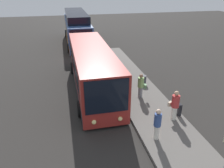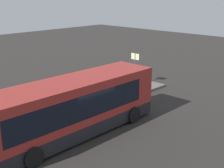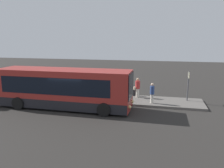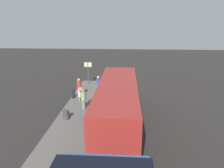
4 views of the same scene
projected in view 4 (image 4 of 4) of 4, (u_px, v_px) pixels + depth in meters
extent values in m
plane|color=#2B2826|center=(120.00, 122.00, 15.46)|extent=(80.00, 80.00, 0.00)
cube|color=#605B56|center=(77.00, 119.00, 15.62)|extent=(20.00, 2.97, 0.18)
cube|color=maroon|center=(118.00, 104.00, 14.40)|extent=(10.25, 2.48, 2.81)
cube|color=black|center=(117.00, 119.00, 14.70)|extent=(10.20, 2.50, 0.70)
cube|color=black|center=(117.00, 101.00, 14.06)|extent=(8.41, 2.51, 1.24)
cube|color=black|center=(120.00, 78.00, 19.21)|extent=(0.06, 2.18, 1.80)
sphere|color=#F9E58C|center=(112.00, 93.00, 19.66)|extent=(0.24, 0.24, 0.24)
sphere|color=#F9E58C|center=(127.00, 93.00, 19.57)|extent=(0.24, 0.24, 0.24)
cylinder|color=black|center=(104.00, 101.00, 18.12)|extent=(0.94, 0.30, 0.94)
cylinder|color=black|center=(134.00, 102.00, 17.97)|extent=(0.94, 0.30, 0.94)
cylinder|color=black|center=(92.00, 145.00, 11.74)|extent=(0.94, 0.30, 0.94)
cylinder|color=black|center=(138.00, 146.00, 11.59)|extent=(0.94, 0.30, 0.94)
cylinder|color=gray|center=(84.00, 104.00, 17.16)|extent=(0.33, 0.33, 0.73)
cylinder|color=#8CB766|center=(83.00, 96.00, 16.96)|extent=(0.47, 0.47, 0.64)
sphere|color=#9E7051|center=(83.00, 91.00, 16.84)|extent=(0.24, 0.24, 0.24)
cube|color=#598C59|center=(80.00, 99.00, 17.12)|extent=(0.30, 0.20, 0.24)
cylinder|color=silver|center=(79.00, 93.00, 19.89)|extent=(0.39, 0.39, 0.78)
cylinder|color=#BF3333|center=(79.00, 85.00, 19.69)|extent=(0.56, 0.56, 0.68)
sphere|color=tan|center=(79.00, 80.00, 19.56)|extent=(0.25, 0.25, 0.25)
cube|color=beige|center=(80.00, 89.00, 19.51)|extent=(0.26, 0.31, 0.24)
cylinder|color=silver|center=(98.00, 89.00, 21.08)|extent=(0.34, 0.34, 0.74)
cylinder|color=#334C8C|center=(98.00, 82.00, 20.88)|extent=(0.48, 0.48, 0.65)
sphere|color=beige|center=(98.00, 77.00, 20.75)|extent=(0.24, 0.24, 0.24)
cube|color=black|center=(73.00, 94.00, 19.59)|extent=(0.41, 0.20, 0.70)
cylinder|color=black|center=(73.00, 89.00, 19.45)|extent=(0.02, 0.02, 0.24)
cylinder|color=#4C4C51|center=(88.00, 73.00, 23.64)|extent=(0.10, 0.10, 2.44)
cube|color=beige|center=(88.00, 65.00, 23.37)|extent=(0.04, 0.78, 0.48)
cylinder|color=#3F3F44|center=(66.00, 115.00, 15.41)|extent=(0.44, 0.44, 0.65)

